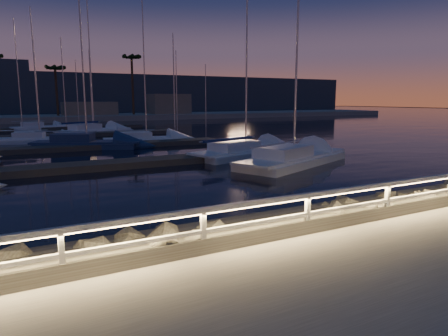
{
  "coord_description": "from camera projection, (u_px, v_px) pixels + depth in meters",
  "views": [
    {
      "loc": [
        -5.63,
        -7.89,
        3.47
      ],
      "look_at": [
        0.64,
        4.0,
        1.14
      ],
      "focal_mm": 32.0,
      "sensor_mm": 36.0,
      "label": 1
    }
  ],
  "objects": [
    {
      "name": "ground",
      "position": [
        275.0,
        238.0,
        10.05
      ],
      "size": [
        400.0,
        400.0,
        0.0
      ],
      "primitive_type": "plane",
      "color": "#ACA69B",
      "rests_on": "ground"
    },
    {
      "name": "harbor_water",
      "position": [
        83.0,
        147.0,
        37.42
      ],
      "size": [
        400.0,
        440.0,
        0.6
      ],
      "color": "black",
      "rests_on": "ground"
    },
    {
      "name": "guard_rail",
      "position": [
        274.0,
        209.0,
        9.89
      ],
      "size": [
        44.11,
        0.12,
        1.06
      ],
      "color": "silver",
      "rests_on": "ground"
    },
    {
      "name": "riprap",
      "position": [
        110.0,
        253.0,
        9.65
      ],
      "size": [
        35.54,
        3.39,
        1.5
      ],
      "color": "slate",
      "rests_on": "ground"
    },
    {
      "name": "floating_docks",
      "position": [
        80.0,
        140.0,
        38.44
      ],
      "size": [
        22.0,
        36.0,
        0.4
      ],
      "color": "#544B45",
      "rests_on": "ground"
    },
    {
      "name": "far_shore",
      "position": [
        46.0,
        116.0,
        74.47
      ],
      "size": [
        160.0,
        14.0,
        5.2
      ],
      "color": "#ACA69B",
      "rests_on": "ground"
    },
    {
      "name": "palm_center",
      "position": [
        55.0,
        70.0,
        73.08
      ],
      "size": [
        3.0,
        3.0,
        9.7
      ],
      "color": "#523726",
      "rests_on": "ground"
    },
    {
      "name": "palm_right",
      "position": [
        132.0,
        60.0,
        78.27
      ],
      "size": [
        3.0,
        3.0,
        12.2
      ],
      "color": "#523726",
      "rests_on": "ground"
    },
    {
      "name": "sailboat_c",
      "position": [
        84.0,
        143.0,
        33.33
      ],
      "size": [
        8.93,
        5.78,
        14.82
      ],
      "rotation": [
        0.0,
        0.0,
        -0.42
      ],
      "color": "navy",
      "rests_on": "ground"
    },
    {
      "name": "sailboat_d",
      "position": [
        292.0,
        158.0,
        24.85
      ],
      "size": [
        9.99,
        6.31,
        16.47
      ],
      "rotation": [
        0.0,
        0.0,
        0.4
      ],
      "color": "white",
      "rests_on": "ground"
    },
    {
      "name": "sailboat_g",
      "position": [
        38.0,
        139.0,
        37.29
      ],
      "size": [
        7.48,
        3.85,
        12.24
      ],
      "rotation": [
        0.0,
        0.0,
        -0.26
      ],
      "color": "white",
      "rests_on": "ground"
    },
    {
      "name": "sailboat_h",
      "position": [
        243.0,
        151.0,
        28.32
      ],
      "size": [
        9.26,
        4.86,
        15.09
      ],
      "rotation": [
        0.0,
        0.0,
        0.27
      ],
      "color": "white",
      "rests_on": "ground"
    },
    {
      "name": "sailboat_k",
      "position": [
        92.0,
        131.0,
        46.31
      ],
      "size": [
        9.05,
        5.72,
        14.96
      ],
      "rotation": [
        0.0,
        0.0,
        0.4
      ],
      "color": "white",
      "rests_on": "ground"
    },
    {
      "name": "sailboat_l",
      "position": [
        144.0,
        139.0,
        37.32
      ],
      "size": [
        7.99,
        3.34,
        13.11
      ],
      "rotation": [
        0.0,
        0.0,
        -0.14
      ],
      "color": "white",
      "rests_on": "ground"
    },
    {
      "name": "sailboat_n",
      "position": [
        38.0,
        127.0,
        52.44
      ],
      "size": [
        7.2,
        3.26,
        11.87
      ],
      "rotation": [
        0.0,
        0.0,
        0.18
      ],
      "color": "white",
      "rests_on": "ground"
    }
  ]
}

